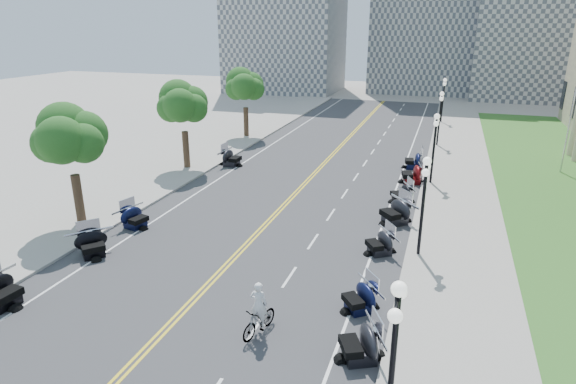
% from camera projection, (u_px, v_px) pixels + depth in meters
% --- Properties ---
extents(ground, '(160.00, 160.00, 0.00)m').
position_uv_depth(ground, '(226.00, 267.00, 22.85)').
color(ground, gray).
extents(road, '(16.00, 90.00, 0.01)m').
position_uv_depth(road, '(291.00, 198.00, 31.80)').
color(road, '#333335').
rests_on(road, ground).
extents(centerline_yellow_a, '(0.12, 90.00, 0.00)m').
position_uv_depth(centerline_yellow_a, '(289.00, 198.00, 31.84)').
color(centerline_yellow_a, yellow).
rests_on(centerline_yellow_a, road).
extents(centerline_yellow_b, '(0.12, 90.00, 0.00)m').
position_uv_depth(centerline_yellow_b, '(293.00, 198.00, 31.76)').
color(centerline_yellow_b, yellow).
rests_on(centerline_yellow_b, road).
extents(edge_line_north, '(0.12, 90.00, 0.00)m').
position_uv_depth(edge_line_north, '(389.00, 209.00, 29.89)').
color(edge_line_north, white).
rests_on(edge_line_north, road).
extents(edge_line_south, '(0.12, 90.00, 0.00)m').
position_uv_depth(edge_line_south, '(204.00, 188.00, 33.71)').
color(edge_line_south, white).
rests_on(edge_line_south, road).
extents(lane_dash_5, '(0.12, 2.00, 0.00)m').
position_uv_depth(lane_dash_5, '(257.00, 326.00, 18.31)').
color(lane_dash_5, white).
rests_on(lane_dash_5, road).
extents(lane_dash_6, '(0.12, 2.00, 0.00)m').
position_uv_depth(lane_dash_6, '(289.00, 277.00, 21.89)').
color(lane_dash_6, white).
rests_on(lane_dash_6, road).
extents(lane_dash_7, '(0.12, 2.00, 0.00)m').
position_uv_depth(lane_dash_7, '(313.00, 241.00, 25.47)').
color(lane_dash_7, white).
rests_on(lane_dash_7, road).
extents(lane_dash_8, '(0.12, 2.00, 0.00)m').
position_uv_depth(lane_dash_8, '(331.00, 215.00, 29.05)').
color(lane_dash_8, white).
rests_on(lane_dash_8, road).
extents(lane_dash_9, '(0.12, 2.00, 0.00)m').
position_uv_depth(lane_dash_9, '(345.00, 194.00, 32.64)').
color(lane_dash_9, white).
rests_on(lane_dash_9, road).
extents(lane_dash_10, '(0.12, 2.00, 0.00)m').
position_uv_depth(lane_dash_10, '(356.00, 177.00, 36.22)').
color(lane_dash_10, white).
rests_on(lane_dash_10, road).
extents(lane_dash_11, '(0.12, 2.00, 0.00)m').
position_uv_depth(lane_dash_11, '(365.00, 163.00, 39.80)').
color(lane_dash_11, white).
rests_on(lane_dash_11, road).
extents(lane_dash_12, '(0.12, 2.00, 0.00)m').
position_uv_depth(lane_dash_12, '(373.00, 152.00, 43.38)').
color(lane_dash_12, white).
rests_on(lane_dash_12, road).
extents(lane_dash_13, '(0.12, 2.00, 0.00)m').
position_uv_depth(lane_dash_13, '(379.00, 142.00, 46.96)').
color(lane_dash_13, white).
rests_on(lane_dash_13, road).
extents(lane_dash_14, '(0.12, 2.00, 0.00)m').
position_uv_depth(lane_dash_14, '(385.00, 134.00, 50.55)').
color(lane_dash_14, white).
rests_on(lane_dash_14, road).
extents(lane_dash_15, '(0.12, 2.00, 0.00)m').
position_uv_depth(lane_dash_15, '(389.00, 126.00, 54.13)').
color(lane_dash_15, white).
rests_on(lane_dash_15, road).
extents(lane_dash_16, '(0.12, 2.00, 0.00)m').
position_uv_depth(lane_dash_16, '(394.00, 120.00, 57.71)').
color(lane_dash_16, white).
rests_on(lane_dash_16, road).
extents(lane_dash_17, '(0.12, 2.00, 0.00)m').
position_uv_depth(lane_dash_17, '(397.00, 114.00, 61.29)').
color(lane_dash_17, white).
rests_on(lane_dash_17, road).
extents(lane_dash_18, '(0.12, 2.00, 0.00)m').
position_uv_depth(lane_dash_18, '(401.00, 109.00, 64.88)').
color(lane_dash_18, white).
rests_on(lane_dash_18, road).
extents(lane_dash_19, '(0.12, 2.00, 0.00)m').
position_uv_depth(lane_dash_19, '(404.00, 105.00, 68.46)').
color(lane_dash_19, white).
rests_on(lane_dash_19, road).
extents(sidewalk_north, '(5.00, 90.00, 0.15)m').
position_uv_depth(sidewalk_north, '(458.00, 216.00, 28.65)').
color(sidewalk_north, '#9E9991').
rests_on(sidewalk_north, ground).
extents(sidewalk_south, '(5.00, 90.00, 0.15)m').
position_uv_depth(sidewalk_south, '(154.00, 182.00, 34.91)').
color(sidewalk_south, '#9E9991').
rests_on(sidewalk_south, ground).
extents(lawn, '(9.00, 60.00, 0.10)m').
position_uv_depth(lawn, '(563.00, 188.00, 33.73)').
color(lawn, '#356023').
rests_on(lawn, ground).
extents(distant_block_a, '(18.00, 14.00, 26.00)m').
position_uv_depth(distant_block_a, '(285.00, 11.00, 79.45)').
color(distant_block_a, gray).
rests_on(distant_block_a, ground).
extents(distant_block_c, '(20.00, 14.00, 22.00)m').
position_uv_depth(distant_block_c, '(548.00, 23.00, 70.87)').
color(distant_block_c, gray).
rests_on(distant_block_c, ground).
extents(street_lamp_1, '(0.50, 1.20, 4.90)m').
position_uv_depth(street_lamp_1, '(392.00, 368.00, 12.26)').
color(street_lamp_1, black).
rests_on(street_lamp_1, sidewalk_north).
extents(street_lamp_2, '(0.50, 1.20, 4.90)m').
position_uv_depth(street_lamp_2, '(423.00, 207.00, 23.01)').
color(street_lamp_2, black).
rests_on(street_lamp_2, sidewalk_north).
extents(street_lamp_3, '(0.50, 1.20, 4.90)m').
position_uv_depth(street_lamp_3, '(434.00, 149.00, 33.75)').
color(street_lamp_3, black).
rests_on(street_lamp_3, sidewalk_north).
extents(street_lamp_4, '(0.50, 1.20, 4.90)m').
position_uv_depth(street_lamp_4, '(439.00, 119.00, 44.50)').
color(street_lamp_4, black).
rests_on(street_lamp_4, sidewalk_north).
extents(street_lamp_5, '(0.50, 1.20, 4.90)m').
position_uv_depth(street_lamp_5, '(443.00, 100.00, 55.25)').
color(street_lamp_5, black).
rests_on(street_lamp_5, sidewalk_north).
extents(flagpole, '(1.10, 0.20, 10.00)m').
position_uv_depth(flagpole, '(572.00, 108.00, 35.53)').
color(flagpole, silver).
rests_on(flagpole, ground).
extents(tree_2, '(4.80, 4.80, 9.20)m').
position_uv_depth(tree_2, '(70.00, 144.00, 26.05)').
color(tree_2, '#235619').
rests_on(tree_2, sidewalk_south).
extents(tree_3, '(4.80, 4.80, 9.20)m').
position_uv_depth(tree_3, '(183.00, 109.00, 36.80)').
color(tree_3, '#235619').
rests_on(tree_3, sidewalk_south).
extents(tree_4, '(4.80, 4.80, 9.20)m').
position_uv_depth(tree_4, '(245.00, 90.00, 47.55)').
color(tree_4, '#235619').
rests_on(tree_4, sidewalk_south).
extents(motorcycle_n_4, '(2.67, 2.67, 1.39)m').
position_uv_depth(motorcycle_n_4, '(360.00, 342.00, 16.31)').
color(motorcycle_n_4, black).
rests_on(motorcycle_n_4, road).
extents(motorcycle_n_5, '(2.56, 2.56, 1.27)m').
position_uv_depth(motorcycle_n_5, '(360.00, 296.00, 19.15)').
color(motorcycle_n_5, black).
rests_on(motorcycle_n_5, road).
extents(motorcycle_n_6, '(2.57, 2.57, 1.29)m').
position_uv_depth(motorcycle_n_6, '(380.00, 242.00, 23.94)').
color(motorcycle_n_6, black).
rests_on(motorcycle_n_6, road).
extents(motorcycle_n_7, '(3.16, 3.16, 1.56)m').
position_uv_depth(motorcycle_n_7, '(395.00, 211.00, 27.57)').
color(motorcycle_n_7, black).
rests_on(motorcycle_n_7, road).
extents(motorcycle_n_8, '(2.50, 2.50, 1.31)m').
position_uv_depth(motorcycle_n_8, '(402.00, 193.00, 30.85)').
color(motorcycle_n_8, black).
rests_on(motorcycle_n_8, road).
extents(motorcycle_n_9, '(2.59, 2.59, 1.52)m').
position_uv_depth(motorcycle_n_9, '(412.00, 173.00, 34.63)').
color(motorcycle_n_9, '#590A0C').
rests_on(motorcycle_n_9, road).
extents(motorcycle_n_10, '(2.29, 2.29, 1.44)m').
position_uv_depth(motorcycle_n_10, '(414.00, 160.00, 38.17)').
color(motorcycle_n_10, black).
rests_on(motorcycle_n_10, road).
extents(motorcycle_s_4, '(2.31, 2.31, 1.47)m').
position_uv_depth(motorcycle_s_4, '(0.00, 290.00, 19.43)').
color(motorcycle_s_4, black).
rests_on(motorcycle_s_4, road).
extents(motorcycle_s_5, '(2.80, 2.80, 1.39)m').
position_uv_depth(motorcycle_s_5, '(92.00, 243.00, 23.69)').
color(motorcycle_s_5, black).
rests_on(motorcycle_s_5, road).
extents(motorcycle_s_6, '(2.28, 2.28, 1.32)m').
position_uv_depth(motorcycle_s_6, '(135.00, 217.00, 27.04)').
color(motorcycle_s_6, black).
rests_on(motorcycle_s_6, road).
extents(motorcycle_s_9, '(2.22, 2.22, 1.48)m').
position_uv_depth(motorcycle_s_9, '(231.00, 157.00, 38.90)').
color(motorcycle_s_9, black).
rests_on(motorcycle_s_9, road).
extents(bicycle, '(1.05, 1.98, 1.15)m').
position_uv_depth(bicycle, '(259.00, 320.00, 17.72)').
color(bicycle, '#A51414').
rests_on(bicycle, road).
extents(cyclist_rider, '(0.66, 0.43, 1.80)m').
position_uv_depth(cyclist_rider, '(258.00, 285.00, 17.24)').
color(cyclist_rider, silver).
rests_on(cyclist_rider, bicycle).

